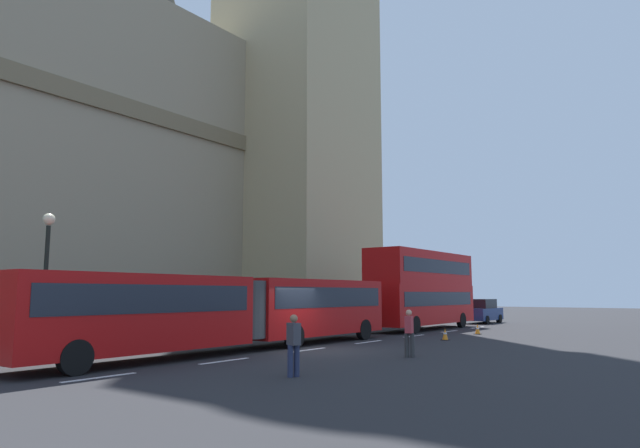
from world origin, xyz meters
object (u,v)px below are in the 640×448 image
at_px(articulated_bus, 238,307).
at_px(sedan_lead, 482,311).
at_px(double_decker_bus, 422,287).
at_px(traffic_cone_west, 445,334).
at_px(traffic_cone_middle, 478,329).
at_px(street_lamp, 46,272).
at_px(pedestrian_by_kerb, 409,331).
at_px(pedestrian_near_cones, 294,343).

xyz_separation_m(articulated_bus, sedan_lead, (26.18, -0.21, -0.83)).
bearing_deg(double_decker_bus, traffic_cone_west, -146.26).
height_order(traffic_cone_middle, street_lamp, street_lamp).
xyz_separation_m(street_lamp, pedestrian_by_kerb, (7.69, -11.01, -2.14)).
distance_m(double_decker_bus, pedestrian_by_kerb, 15.81).
xyz_separation_m(sedan_lead, pedestrian_by_kerb, (-24.04, -6.30, -0.00)).
height_order(articulated_bus, traffic_cone_middle, articulated_bus).
height_order(double_decker_bus, street_lamp, street_lamp).
xyz_separation_m(articulated_bus, pedestrian_by_kerb, (2.14, -6.50, -0.83)).
xyz_separation_m(sedan_lead, traffic_cone_middle, (-11.62, -4.06, -0.63)).
height_order(traffic_cone_west, street_lamp, street_lamp).
xyz_separation_m(double_decker_bus, pedestrian_near_cones, (-20.38, -6.13, -1.80)).
xyz_separation_m(articulated_bus, double_decker_bus, (16.44, 0.00, 0.96)).
bearing_deg(double_decker_bus, traffic_cone_middle, -113.83).
height_order(sedan_lead, pedestrian_near_cones, sedan_lead).
relative_size(street_lamp, pedestrian_near_cones, 3.12).
xyz_separation_m(double_decker_bus, street_lamp, (-21.99, 4.50, 0.35)).
bearing_deg(street_lamp, traffic_cone_middle, -23.57).
distance_m(double_decker_bus, sedan_lead, 9.91).
distance_m(sedan_lead, pedestrian_near_cones, 30.69).
distance_m(traffic_cone_west, traffic_cone_middle, 4.80).
height_order(sedan_lead, pedestrian_by_kerb, sedan_lead).
bearing_deg(pedestrian_near_cones, double_decker_bus, 16.75).
distance_m(articulated_bus, sedan_lead, 26.19).
relative_size(double_decker_bus, sedan_lead, 2.42).
distance_m(traffic_cone_west, pedestrian_near_cones, 13.81).
distance_m(double_decker_bus, traffic_cone_middle, 5.26).
bearing_deg(articulated_bus, sedan_lead, -0.45).
distance_m(double_decker_bus, pedestrian_near_cones, 21.36).
relative_size(traffic_cone_middle, street_lamp, 0.11).
relative_size(sedan_lead, pedestrian_near_cones, 2.60).
bearing_deg(pedestrian_near_cones, sedan_lead, 11.13).
bearing_deg(pedestrian_by_kerb, sedan_lead, 14.68).
bearing_deg(pedestrian_near_cones, street_lamp, 98.62).
bearing_deg(double_decker_bus, pedestrian_near_cones, -163.25).
relative_size(double_decker_bus, pedestrian_by_kerb, 6.30).
bearing_deg(pedestrian_by_kerb, pedestrian_near_cones, 176.50).
distance_m(articulated_bus, pedestrian_near_cones, 7.34).
bearing_deg(articulated_bus, traffic_cone_west, -24.58).
height_order(sedan_lead, street_lamp, street_lamp).
relative_size(pedestrian_near_cones, pedestrian_by_kerb, 1.00).
relative_size(sedan_lead, traffic_cone_west, 7.59).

